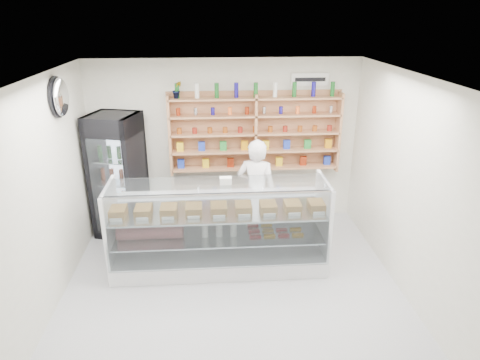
{
  "coord_description": "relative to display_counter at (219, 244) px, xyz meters",
  "views": [
    {
      "loc": [
        -0.25,
        -4.5,
        3.5
      ],
      "look_at": [
        0.14,
        0.9,
        1.34
      ],
      "focal_mm": 32.0,
      "sensor_mm": 36.0,
      "label": 1
    }
  ],
  "objects": [
    {
      "name": "security_mirror",
      "position": [
        -2.01,
        0.3,
        2.09
      ],
      "size": [
        0.15,
        0.5,
        0.5
      ],
      "primitive_type": "ellipsoid",
      "color": "silver",
      "rests_on": "left_wall"
    },
    {
      "name": "drinks_cooler",
      "position": [
        -1.59,
        1.16,
        0.65
      ],
      "size": [
        0.89,
        0.88,
        2.02
      ],
      "rotation": [
        0.0,
        0.0,
        -0.28
      ],
      "color": "black",
      "rests_on": "floor"
    },
    {
      "name": "room",
      "position": [
        0.16,
        -0.9,
        1.04
      ],
      "size": [
        5.0,
        5.0,
        5.0
      ],
      "color": "#B5B5BA",
      "rests_on": "ground"
    },
    {
      "name": "wall_sign",
      "position": [
        1.56,
        1.57,
        2.09
      ],
      "size": [
        0.62,
        0.03,
        0.2
      ],
      "primitive_type": "cube",
      "color": "white",
      "rests_on": "back_wall"
    },
    {
      "name": "wall_shelving",
      "position": [
        0.66,
        1.44,
        1.23
      ],
      "size": [
        2.84,
        0.28,
        1.33
      ],
      "color": "#B17C54",
      "rests_on": "back_wall"
    },
    {
      "name": "display_counter",
      "position": [
        0.0,
        0.0,
        0.0
      ],
      "size": [
        3.03,
        0.9,
        1.32
      ],
      "color": "white",
      "rests_on": "floor"
    },
    {
      "name": "shop_worker",
      "position": [
        0.61,
        0.72,
        0.49
      ],
      "size": [
        0.72,
        0.59,
        1.7
      ],
      "primitive_type": "imported",
      "rotation": [
        0.0,
        0.0,
        2.8
      ],
      "color": "white",
      "rests_on": "floor"
    },
    {
      "name": "potted_plant",
      "position": [
        -0.59,
        1.44,
        1.97
      ],
      "size": [
        0.18,
        0.16,
        0.27
      ],
      "primitive_type": "imported",
      "rotation": [
        0.0,
        0.0,
        0.34
      ],
      "color": "#1E6626",
      "rests_on": "wall_shelving"
    }
  ]
}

